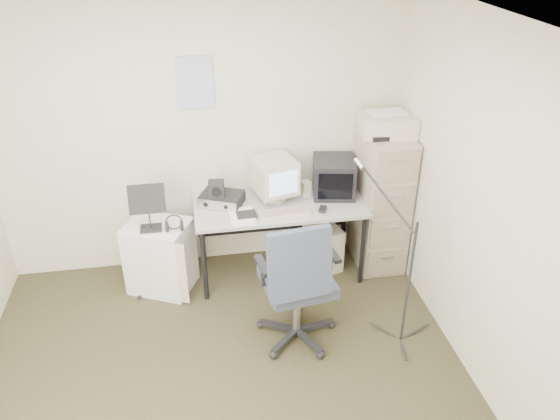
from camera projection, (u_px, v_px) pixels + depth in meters
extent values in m
cube|color=#2E2714|center=(226.00, 400.00, 3.85)|extent=(3.60, 3.60, 0.01)
cube|color=white|center=(200.00, 35.00, 2.60)|extent=(3.60, 3.60, 0.01)
cube|color=beige|center=(202.00, 138.00, 4.76)|extent=(3.60, 0.02, 2.50)
cube|color=beige|center=(497.00, 225.00, 3.49)|extent=(0.02, 3.60, 2.50)
cube|color=white|center=(195.00, 82.00, 4.50)|extent=(0.30, 0.02, 0.44)
cube|color=#BFB7A3|center=(380.00, 201.00, 5.02)|extent=(0.40, 0.60, 1.30)
cube|color=beige|center=(388.00, 125.00, 4.66)|extent=(0.50, 0.37, 0.18)
cube|color=gray|center=(279.00, 238.00, 5.00)|extent=(1.50, 0.70, 0.73)
cube|color=beige|center=(275.00, 179.00, 4.81)|extent=(0.42, 0.43, 0.37)
cube|color=black|center=(334.00, 177.00, 4.90)|extent=(0.43, 0.44, 0.33)
cube|color=beige|center=(306.00, 189.00, 4.91)|extent=(0.10, 0.10, 0.14)
cube|color=beige|center=(284.00, 213.00, 4.64)|extent=(0.43, 0.18, 0.02)
cube|color=black|center=(323.00, 209.00, 4.69)|extent=(0.09, 0.11, 0.03)
cube|color=black|center=(222.00, 199.00, 4.78)|extent=(0.43, 0.38, 0.10)
cube|color=black|center=(216.00, 189.00, 4.69)|extent=(0.15, 0.14, 0.13)
cube|color=white|center=(242.00, 216.00, 4.60)|extent=(0.22, 0.29, 0.02)
cube|color=beige|center=(323.00, 243.00, 5.19)|extent=(0.32, 0.50, 0.43)
cube|color=#494D5C|center=(297.00, 279.00, 4.12)|extent=(0.74, 0.74, 1.13)
cube|color=white|center=(160.00, 256.00, 4.81)|extent=(0.65, 0.60, 0.65)
cube|color=black|center=(148.00, 207.00, 4.49)|extent=(0.33, 0.25, 0.43)
torus|color=black|center=(174.00, 225.00, 4.55)|extent=(0.21, 0.21, 0.03)
cylinder|color=black|center=(411.00, 266.00, 4.01)|extent=(0.03, 0.03, 1.43)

